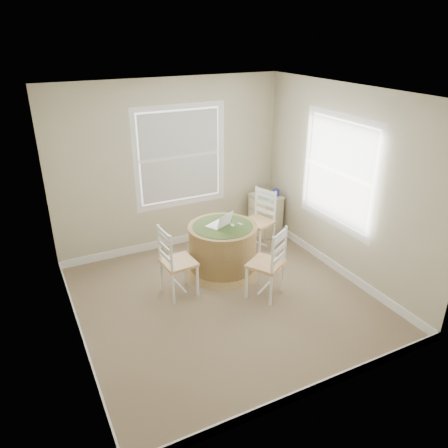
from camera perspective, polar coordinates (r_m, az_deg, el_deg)
room at (r=5.33m, az=0.87°, el=3.06°), size 3.64×3.64×2.64m
round_table at (r=6.22m, az=-0.18°, el=-2.90°), size 1.16×1.16×0.70m
chair_left at (r=5.66m, az=-5.96°, el=-4.96°), size 0.43×0.45×0.95m
chair_near at (r=5.62m, az=5.47°, el=-5.15°), size 0.57×0.56×0.95m
chair_right at (r=6.78m, az=4.44°, el=0.29°), size 0.52×0.53×0.95m
laptop at (r=6.08m, az=-0.58°, el=0.03°), size 0.39×0.37×0.21m
mouse at (r=6.10m, az=1.08°, el=-0.13°), size 0.08×0.10×0.03m
phone at (r=6.15m, az=2.12°, el=-0.00°), size 0.07×0.10×0.02m
keys at (r=6.24m, az=0.64°, el=0.44°), size 0.07×0.06×0.02m
corner_chest at (r=7.38m, az=5.40°, el=1.24°), size 0.45×0.57×0.69m
tissue_box at (r=7.12m, az=5.84°, el=3.75°), size 0.13×0.13×0.10m
box_yellow at (r=7.31m, az=5.47°, el=4.17°), size 0.16×0.12×0.06m
box_blue at (r=7.22m, az=6.68°, el=4.11°), size 0.09×0.09×0.12m
cup_cream at (r=7.32m, az=4.58°, el=4.36°), size 0.07×0.07×0.09m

